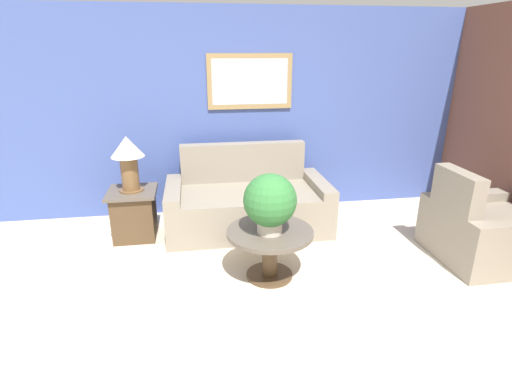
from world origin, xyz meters
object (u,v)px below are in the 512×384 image
Objects in this scene: couch_main at (247,203)px; armchair at (482,231)px; side_table at (134,213)px; potted_plant_on_table at (270,202)px; table_lamp at (128,156)px; coffee_table at (270,243)px.

couch_main and armchair have the same top height.
couch_main is 3.35× the size of side_table.
side_table is 1.87m from potted_plant_on_table.
table_lamp reaches higher than side_table.
armchair is 3.87m from table_lamp.
armchair is 2.32m from potted_plant_on_table.
coffee_table is 1.78m from side_table.
table_lamp is (0.00, 0.00, 0.69)m from side_table.
armchair is at bearing 0.43° from coffee_table.
couch_main is at bearing 92.75° from coffee_table.
coffee_table is at bearing -87.25° from couch_main.
table_lamp is (-1.39, 1.11, 0.62)m from coffee_table.
armchair is 3.81m from side_table.
side_table is 0.92× the size of table_lamp.
potted_plant_on_table is at bearing 91.17° from armchair.
potted_plant_on_table is (1.38, -1.15, -0.18)m from table_lamp.
couch_main is at bearing 3.18° from side_table.
side_table is (-1.34, -0.07, -0.01)m from couch_main.
coffee_table is 1.42× the size of side_table.
potted_plant_on_table is (0.04, -1.22, 0.49)m from couch_main.
armchair is 1.20× the size of coffee_table.
table_lamp reaches higher than armchair.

